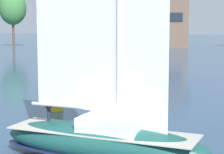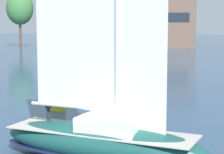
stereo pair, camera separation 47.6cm
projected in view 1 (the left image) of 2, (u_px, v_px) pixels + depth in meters
waterfront_building at (132, 19)px, 118.61m from camera, size 31.55×17.30×14.91m
tree_shore_left at (13, 8)px, 112.92m from camera, size 7.00×7.00×14.42m
sailboat_main at (102, 137)px, 22.25m from camera, size 11.73×5.67×15.52m
sailboat_moored_near_marina at (150, 52)px, 89.76m from camera, size 5.62×4.31×7.77m
sailboat_moored_mid_channel at (100, 63)px, 65.14m from camera, size 7.02×5.15×9.59m
channel_buoy at (56, 100)px, 34.52m from camera, size 1.18×1.18×2.12m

